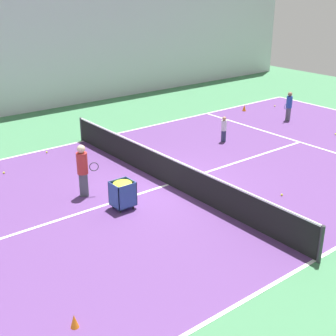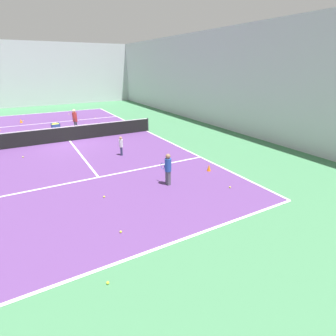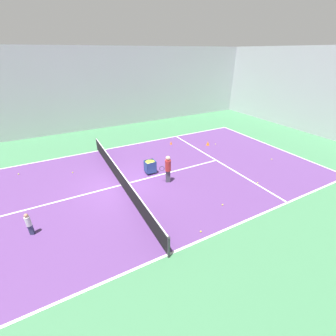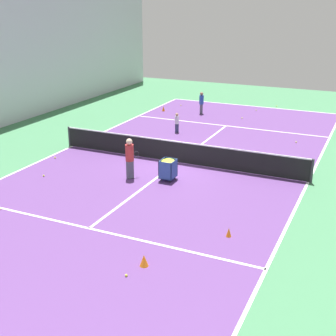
# 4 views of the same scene
# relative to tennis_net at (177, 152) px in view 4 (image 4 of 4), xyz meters

# --- Properties ---
(ground_plane) EXTENTS (39.99, 39.99, 0.00)m
(ground_plane) POSITION_rel_tennis_net_xyz_m (0.00, 0.00, -0.50)
(ground_plane) COLOR #3D754C
(court_playing_area) EXTENTS (11.12, 24.80, 0.00)m
(court_playing_area) POSITION_rel_tennis_net_xyz_m (0.00, 0.00, -0.50)
(court_playing_area) COLOR #563370
(court_playing_area) RESTS_ON ground
(line_baseline_near) EXTENTS (11.12, 0.10, 0.00)m
(line_baseline_near) POSITION_rel_tennis_net_xyz_m (0.00, -12.40, -0.50)
(line_baseline_near) COLOR white
(line_baseline_near) RESTS_ON ground
(line_sideline_left) EXTENTS (0.10, 24.80, 0.00)m
(line_sideline_left) POSITION_rel_tennis_net_xyz_m (-5.56, 0.00, -0.50)
(line_sideline_left) COLOR white
(line_sideline_left) RESTS_ON ground
(line_sideline_right) EXTENTS (0.10, 24.80, 0.00)m
(line_sideline_right) POSITION_rel_tennis_net_xyz_m (5.56, 0.00, -0.50)
(line_sideline_right) COLOR white
(line_sideline_right) RESTS_ON ground
(line_service_near) EXTENTS (11.12, 0.10, 0.00)m
(line_service_near) POSITION_rel_tennis_net_xyz_m (0.00, -6.82, -0.50)
(line_service_near) COLOR white
(line_service_near) RESTS_ON ground
(line_service_far) EXTENTS (11.12, 0.10, 0.00)m
(line_service_far) POSITION_rel_tennis_net_xyz_m (0.00, 6.82, -0.50)
(line_service_far) COLOR white
(line_service_far) RESTS_ON ground
(line_centre_service) EXTENTS (0.10, 13.64, 0.00)m
(line_centre_service) POSITION_rel_tennis_net_xyz_m (0.00, 0.00, -0.50)
(line_centre_service) COLOR white
(line_centre_service) RESTS_ON ground
(tennis_net) EXTENTS (11.42, 0.10, 0.97)m
(tennis_net) POSITION_rel_tennis_net_xyz_m (0.00, 0.00, 0.00)
(tennis_net) COLOR #2D2D33
(tennis_net) RESTS_ON ground
(player_near_baseline) EXTENTS (0.30, 0.60, 1.35)m
(player_near_baseline) POSITION_rel_tennis_net_xyz_m (2.32, -8.97, 0.27)
(player_near_baseline) COLOR #4C4C56
(player_near_baseline) RESTS_ON ground
(coach_at_net) EXTENTS (0.44, 0.68, 1.64)m
(coach_at_net) POSITION_rel_tennis_net_xyz_m (0.94, 2.50, 0.44)
(coach_at_net) COLOR #4C4C56
(coach_at_net) RESTS_ON ground
(child_midcourt) EXTENTS (0.28, 0.28, 1.06)m
(child_midcourt) POSITION_rel_tennis_net_xyz_m (1.96, -4.42, 0.10)
(child_midcourt) COLOR #2D3351
(child_midcourt) RESTS_ON ground
(ball_cart) EXTENTS (0.55, 0.62, 0.85)m
(ball_cart) POSITION_rel_tennis_net_xyz_m (-0.50, 2.04, 0.10)
(ball_cart) COLOR #2D478C
(ball_cart) RESTS_ON ground
(training_cone_0) EXTENTS (0.19, 0.19, 0.32)m
(training_cone_0) POSITION_rel_tennis_net_xyz_m (4.73, -8.61, -0.34)
(training_cone_0) COLOR orange
(training_cone_0) RESTS_ON ground
(training_cone_1) EXTENTS (0.24, 0.24, 0.33)m
(training_cone_1) POSITION_rel_tennis_net_xyz_m (-2.55, 8.02, -0.33)
(training_cone_1) COLOR orange
(training_cone_1) RESTS_ON ground
(training_cone_2) EXTENTS (0.16, 0.16, 0.29)m
(training_cone_2) POSITION_rel_tennis_net_xyz_m (-4.10, 5.50, -0.36)
(training_cone_2) COLOR orange
(training_cone_2) RESTS_ON ground
(tennis_ball_0) EXTENTS (0.07, 0.07, 0.07)m
(tennis_ball_0) POSITION_rel_tennis_net_xyz_m (-2.80, -2.21, -0.47)
(tennis_ball_0) COLOR yellow
(tennis_ball_0) RESTS_ON ground
(tennis_ball_1) EXTENTS (0.07, 0.07, 0.07)m
(tennis_ball_1) POSITION_rel_tennis_net_xyz_m (-1.49, -12.94, -0.47)
(tennis_ball_1) COLOR yellow
(tennis_ball_1) RESTS_ON ground
(tennis_ball_2) EXTENTS (0.07, 0.07, 0.07)m
(tennis_ball_2) POSITION_rel_tennis_net_xyz_m (3.53, 6.93, -0.47)
(tennis_ball_2) COLOR yellow
(tennis_ball_2) RESTS_ON ground
(tennis_ball_4) EXTENTS (0.07, 0.07, 0.07)m
(tennis_ball_4) POSITION_rel_tennis_net_xyz_m (4.35, -10.50, -0.47)
(tennis_ball_4) COLOR yellow
(tennis_ball_4) RESTS_ON ground
(tennis_ball_5) EXTENTS (0.07, 0.07, 0.07)m
(tennis_ball_5) POSITION_rel_tennis_net_xyz_m (-0.34, -8.80, -0.47)
(tennis_ball_5) COLOR yellow
(tennis_ball_5) RESTS_ON ground
(tennis_ball_6) EXTENTS (0.07, 0.07, 0.07)m
(tennis_ball_6) POSITION_rel_tennis_net_xyz_m (5.18, 1.78, -0.47)
(tennis_ball_6) COLOR yellow
(tennis_ball_6) RESTS_ON ground
(tennis_ball_7) EXTENTS (0.07, 0.07, 0.07)m
(tennis_ball_7) POSITION_rel_tennis_net_xyz_m (-4.16, -5.16, -0.47)
(tennis_ball_7) COLOR yellow
(tennis_ball_7) RESTS_ON ground
(tennis_ball_8) EXTENTS (0.07, 0.07, 0.07)m
(tennis_ball_8) POSITION_rel_tennis_net_xyz_m (-2.37, 8.66, -0.47)
(tennis_ball_8) COLOR yellow
(tennis_ball_8) RESTS_ON ground
(tennis_ball_9) EXTENTS (0.07, 0.07, 0.07)m
(tennis_ball_9) POSITION_rel_tennis_net_xyz_m (-0.56, -11.22, -0.47)
(tennis_ball_9) COLOR yellow
(tennis_ball_9) RESTS_ON ground
(tennis_ball_10) EXTENTS (0.07, 0.07, 0.07)m
(tennis_ball_10) POSITION_rel_tennis_net_xyz_m (4.18, 3.80, -0.47)
(tennis_ball_10) COLOR yellow
(tennis_ball_10) RESTS_ON ground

